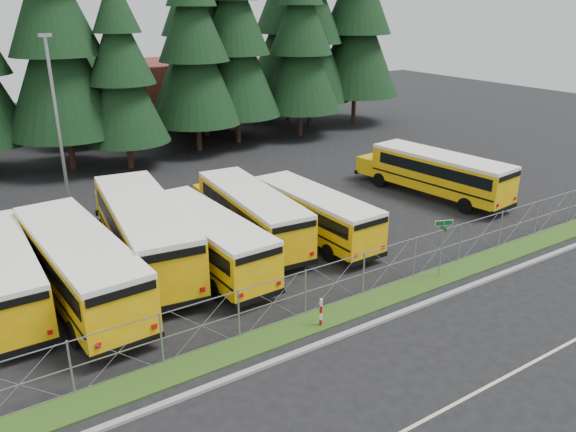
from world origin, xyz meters
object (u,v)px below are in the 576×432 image
at_px(bus_0, 1,275).
at_px(bus_1, 77,267).
at_px(light_standard, 57,117).
at_px(striped_bollard, 321,313).
at_px(bus_5, 311,214).
at_px(bus_4, 249,215).
at_px(bus_east, 435,175).
at_px(street_sign, 443,237).
at_px(bus_3, 204,240).
at_px(bus_2, 143,233).

height_order(bus_0, bus_1, bus_1).
bearing_deg(light_standard, striped_bollard, -75.83).
relative_size(bus_5, striped_bollard, 8.27).
relative_size(bus_4, striped_bollard, 8.88).
bearing_deg(bus_0, bus_east, 0.79).
distance_m(bus_east, striped_bollard, 17.53).
xyz_separation_m(street_sign, light_standard, (-11.83, 19.02, 3.47)).
bearing_deg(light_standard, street_sign, -58.12).
relative_size(bus_east, striped_bollard, 9.08).
distance_m(bus_3, bus_4, 3.79).
relative_size(bus_5, light_standard, 0.98).
bearing_deg(bus_3, bus_1, 177.97).
relative_size(bus_0, bus_2, 0.85).
height_order(bus_east, street_sign, bus_east).
xyz_separation_m(bus_4, bus_east, (13.37, -0.35, 0.03)).
distance_m(bus_2, bus_east, 19.01).
height_order(bus_5, bus_east, bus_east).
bearing_deg(bus_1, bus_5, -2.13).
distance_m(bus_3, striped_bollard, 7.39).
bearing_deg(bus_0, bus_2, 5.94).
xyz_separation_m(street_sign, striped_bollard, (-6.93, -0.38, -1.43)).
bearing_deg(bus_1, bus_4, 7.76).
relative_size(bus_0, bus_5, 1.05).
height_order(striped_bollard, light_standard, light_standard).
relative_size(bus_3, bus_5, 1.06).
height_order(bus_1, light_standard, light_standard).
xyz_separation_m(bus_3, light_standard, (-3.41, 12.21, 4.13)).
distance_m(bus_5, striped_bollard, 8.81).
relative_size(bus_east, street_sign, 3.88).
distance_m(bus_1, bus_4, 9.29).
distance_m(bus_1, striped_bollard, 10.25).
distance_m(bus_1, bus_5, 11.99).
bearing_deg(bus_3, bus_2, 138.04).
distance_m(bus_0, light_standard, 12.71).
height_order(bus_1, bus_east, bus_1).
bearing_deg(striped_bollard, bus_0, 139.51).
xyz_separation_m(bus_5, street_sign, (2.19, -7.01, 0.73)).
height_order(bus_4, bus_5, bus_4).
xyz_separation_m(bus_0, street_sign, (16.88, -8.11, 0.67)).
bearing_deg(bus_2, bus_0, -167.48).
xyz_separation_m(bus_0, bus_4, (11.83, 0.44, 0.03)).
bearing_deg(bus_4, street_sign, -54.73).
relative_size(bus_2, striped_bollard, 10.25).
bearing_deg(striped_bollard, bus_4, 78.12).
height_order(bus_3, striped_bollard, bus_3).
xyz_separation_m(bus_2, bus_5, (8.49, -1.69, -0.31)).
bearing_deg(bus_0, striped_bollard, -39.91).
height_order(bus_4, street_sign, street_sign).
bearing_deg(bus_5, bus_3, -179.96).
xyz_separation_m(bus_5, light_standard, (-9.64, 12.01, 4.20)).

